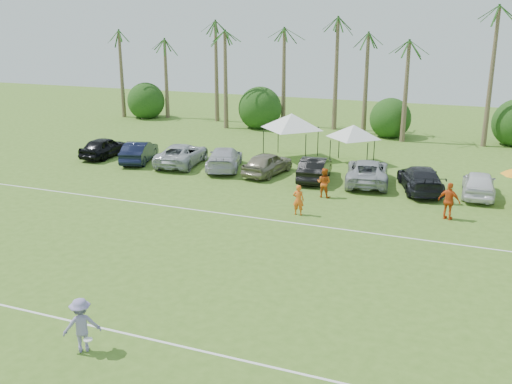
% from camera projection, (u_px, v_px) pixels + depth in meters
% --- Properties ---
extents(field_lines, '(80.00, 12.10, 0.01)m').
position_uv_depth(field_lines, '(140.00, 252.00, 24.92)').
color(field_lines, white).
rests_on(field_lines, ground).
extents(palm_tree_0, '(2.40, 2.40, 8.90)m').
position_uv_depth(palm_tree_0, '(113.00, 43.00, 57.22)').
color(palm_tree_0, brown).
rests_on(palm_tree_0, ground).
extents(palm_tree_1, '(2.40, 2.40, 9.90)m').
position_uv_depth(palm_tree_1, '(155.00, 35.00, 55.20)').
color(palm_tree_1, brown).
rests_on(palm_tree_1, ground).
extents(palm_tree_2, '(2.40, 2.40, 10.90)m').
position_uv_depth(palm_tree_2, '(201.00, 25.00, 53.18)').
color(palm_tree_2, brown).
rests_on(palm_tree_2, ground).
extents(palm_tree_3, '(2.40, 2.40, 11.90)m').
position_uv_depth(palm_tree_3, '(240.00, 16.00, 51.52)').
color(palm_tree_3, brown).
rests_on(palm_tree_3, ground).
extents(palm_tree_4, '(2.40, 2.40, 8.90)m').
position_uv_depth(palm_tree_4, '(282.00, 46.00, 50.85)').
color(palm_tree_4, brown).
rests_on(palm_tree_4, ground).
extents(palm_tree_5, '(2.40, 2.40, 9.90)m').
position_uv_depth(palm_tree_5, '(326.00, 36.00, 49.18)').
color(palm_tree_5, brown).
rests_on(palm_tree_5, ground).
extents(palm_tree_6, '(2.40, 2.40, 10.90)m').
position_uv_depth(palm_tree_6, '(372.00, 26.00, 47.52)').
color(palm_tree_6, brown).
rests_on(palm_tree_6, ground).
extents(palm_tree_7, '(2.40, 2.40, 11.90)m').
position_uv_depth(palm_tree_7, '(423.00, 15.00, 45.85)').
color(palm_tree_7, brown).
rests_on(palm_tree_7, ground).
extents(palm_tree_8, '(2.40, 2.40, 8.90)m').
position_uv_depth(palm_tree_8, '(486.00, 50.00, 44.83)').
color(palm_tree_8, brown).
rests_on(palm_tree_8, ground).
extents(bush_tree_0, '(4.00, 4.00, 4.00)m').
position_uv_depth(bush_tree_0, '(147.00, 100.00, 58.69)').
color(bush_tree_0, brown).
rests_on(bush_tree_0, ground).
extents(bush_tree_1, '(4.00, 4.00, 4.00)m').
position_uv_depth(bush_tree_1, '(264.00, 107.00, 54.09)').
color(bush_tree_1, brown).
rests_on(bush_tree_1, ground).
extents(bush_tree_2, '(4.00, 4.00, 4.00)m').
position_uv_depth(bush_tree_2, '(392.00, 114.00, 49.85)').
color(bush_tree_2, brown).
rests_on(bush_tree_2, ground).
extents(sideline_player_a, '(0.62, 0.43, 1.61)m').
position_uv_depth(sideline_player_a, '(298.00, 200.00, 29.43)').
color(sideline_player_a, orange).
rests_on(sideline_player_a, ground).
extents(sideline_player_b, '(0.90, 0.74, 1.70)m').
position_uv_depth(sideline_player_b, '(324.00, 183.00, 32.38)').
color(sideline_player_b, '#CB5316').
rests_on(sideline_player_b, ground).
extents(sideline_player_c, '(1.22, 0.80, 1.93)m').
position_uv_depth(sideline_player_c, '(449.00, 201.00, 28.71)').
color(sideline_player_c, '#DB5218').
rests_on(sideline_player_c, ground).
extents(canopy_tent_left, '(4.78, 4.78, 3.87)m').
position_uv_depth(canopy_tent_left, '(292.00, 114.00, 40.63)').
color(canopy_tent_left, black).
rests_on(canopy_tent_left, ground).
extents(canopy_tent_right, '(3.98, 3.98, 3.22)m').
position_uv_depth(canopy_tent_right, '(354.00, 125.00, 39.39)').
color(canopy_tent_right, black).
rests_on(canopy_tent_right, ground).
extents(frisbee_player, '(1.28, 1.20, 1.74)m').
position_uv_depth(frisbee_player, '(82.00, 325.00, 17.25)').
color(frisbee_player, '#887CB1').
rests_on(frisbee_player, ground).
extents(parked_car_0, '(1.84, 4.42, 1.50)m').
position_uv_depth(parked_car_0, '(104.00, 147.00, 41.90)').
color(parked_car_0, black).
rests_on(parked_car_0, ground).
extents(parked_car_1, '(2.79, 4.81, 1.50)m').
position_uv_depth(parked_car_1, '(139.00, 152.00, 40.45)').
color(parked_car_1, black).
rests_on(parked_car_1, ground).
extents(parked_car_2, '(3.20, 5.68, 1.50)m').
position_uv_depth(parked_car_2, '(182.00, 154.00, 39.67)').
color(parked_car_2, '#ADB1B7').
rests_on(parked_car_2, ground).
extents(parked_car_3, '(3.56, 5.55, 1.50)m').
position_uv_depth(parked_car_3, '(224.00, 158.00, 38.54)').
color(parked_car_3, '#B8B8C2').
rests_on(parked_car_3, ground).
extents(parked_car_4, '(2.45, 4.62, 1.50)m').
position_uv_depth(parked_car_4, '(268.00, 163.00, 37.14)').
color(parked_car_4, gray).
rests_on(parked_car_4, ground).
extents(parked_car_5, '(2.09, 4.70, 1.50)m').
position_uv_depth(parked_car_5, '(315.00, 168.00, 35.91)').
color(parked_car_5, black).
rests_on(parked_car_5, ground).
extents(parked_car_6, '(3.36, 5.73, 1.50)m').
position_uv_depth(parked_car_6, '(367.00, 172.00, 35.15)').
color(parked_car_6, '#A0A3A8').
rests_on(parked_car_6, ground).
extents(parked_car_7, '(3.52, 5.55, 1.50)m').
position_uv_depth(parked_car_7, '(420.00, 179.00, 33.60)').
color(parked_car_7, black).
rests_on(parked_car_7, ground).
extents(parked_car_8, '(1.91, 4.45, 1.50)m').
position_uv_depth(parked_car_8, '(479.00, 184.00, 32.55)').
color(parked_car_8, white).
rests_on(parked_car_8, ground).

